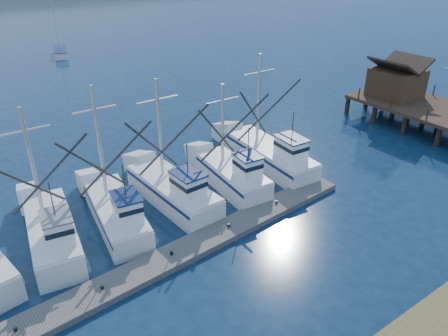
{
  "coord_description": "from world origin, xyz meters",
  "views": [
    {
      "loc": [
        -15.17,
        -11.37,
        15.24
      ],
      "look_at": [
        -1.38,
        8.0,
        2.82
      ],
      "focal_mm": 35.0,
      "sensor_mm": 36.0,
      "label": 1
    }
  ],
  "objects": [
    {
      "name": "ground",
      "position": [
        0.0,
        0.0,
        0.0
      ],
      "size": [
        500.0,
        500.0,
        0.0
      ],
      "primitive_type": "plane",
      "color": "#0C2036",
      "rests_on": "ground"
    },
    {
      "name": "sailboat_near",
      "position": [
        3.01,
        56.19,
        0.49
      ],
      "size": [
        3.29,
        6.33,
        8.1
      ],
      "rotation": [
        0.0,
        0.0,
        -0.27
      ],
      "color": "white",
      "rests_on": "ground"
    },
    {
      "name": "timber_pier",
      "position": [
        21.5,
        8.46,
        2.57
      ],
      "size": [
        7.0,
        20.0,
        8.0
      ],
      "color": "black",
      "rests_on": "ground"
    },
    {
      "name": "floating_dock",
      "position": [
        -7.72,
        5.23,
        0.18
      ],
      "size": [
        27.79,
        3.95,
        0.37
      ],
      "primitive_type": "cube",
      "rotation": [
        0.0,
        0.0,
        0.08
      ],
      "color": "#645E59",
      "rests_on": "ground"
    },
    {
      "name": "trawler_fleet",
      "position": [
        -7.39,
        10.16,
        0.96
      ],
      "size": [
        27.58,
        9.0,
        10.03
      ],
      "color": "white",
      "rests_on": "ground"
    }
  ]
}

